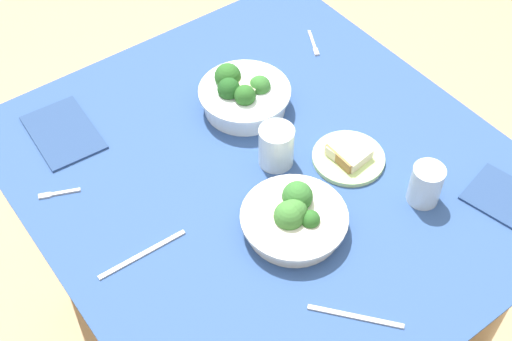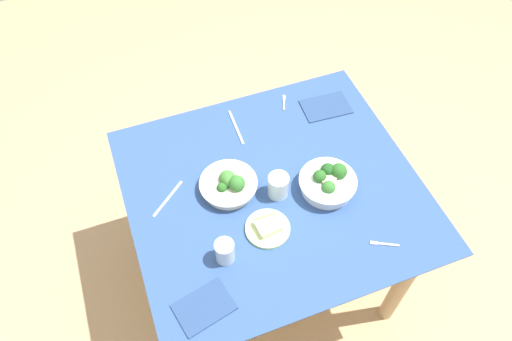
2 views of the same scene
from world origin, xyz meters
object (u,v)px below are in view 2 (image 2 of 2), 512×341
(napkin_folded_upper, at_px, (326,107))
(bread_side_plate, at_px, (268,228))
(broccoli_bowl_far, at_px, (328,182))
(fork_by_far_bowl, at_px, (383,244))
(broccoli_bowl_near, at_px, (229,184))
(napkin_folded_lower, at_px, (204,307))
(water_glass_center, at_px, (278,186))
(table_knife_right, at_px, (236,127))
(water_glass_side, at_px, (225,251))
(table_knife_left, at_px, (168,199))
(fork_by_near_bowl, at_px, (284,102))

(napkin_folded_upper, bearing_deg, bread_side_plate, 46.10)
(broccoli_bowl_far, bearing_deg, fork_by_far_bowl, 105.98)
(broccoli_bowl_near, relative_size, napkin_folded_lower, 1.21)
(water_glass_center, relative_size, table_knife_right, 0.50)
(bread_side_plate, bearing_deg, napkin_folded_upper, -133.90)
(napkin_folded_upper, relative_size, napkin_folded_lower, 1.11)
(broccoli_bowl_far, height_order, bread_side_plate, broccoli_bowl_far)
(broccoli_bowl_near, relative_size, water_glass_side, 2.36)
(broccoli_bowl_far, distance_m, fork_by_far_bowl, 0.32)
(water_glass_center, xyz_separation_m, napkin_folded_lower, (0.41, 0.34, -0.05))
(water_glass_side, height_order, napkin_folded_lower, water_glass_side)
(broccoli_bowl_far, height_order, broccoli_bowl_near, broccoli_bowl_far)
(table_knife_right, bearing_deg, bread_side_plate, 175.36)
(table_knife_left, bearing_deg, broccoli_bowl_near, -49.17)
(water_glass_center, relative_size, fork_by_near_bowl, 1.15)
(table_knife_right, bearing_deg, napkin_folded_upper, -92.06)
(broccoli_bowl_far, relative_size, broccoli_bowl_near, 0.99)
(broccoli_bowl_far, distance_m, water_glass_side, 0.50)
(bread_side_plate, bearing_deg, broccoli_bowl_near, -71.33)
(table_knife_right, bearing_deg, water_glass_side, 158.82)
(table_knife_right, distance_m, napkin_folded_upper, 0.42)
(broccoli_bowl_far, height_order, fork_by_near_bowl, broccoli_bowl_far)
(broccoli_bowl_near, relative_size, table_knife_left, 1.22)
(bread_side_plate, bearing_deg, napkin_folded_lower, 33.49)
(table_knife_left, distance_m, napkin_folded_lower, 0.47)
(water_glass_center, distance_m, fork_by_near_bowl, 0.51)
(broccoli_bowl_far, relative_size, napkin_folded_upper, 1.07)
(water_glass_side, bearing_deg, bread_side_plate, -163.28)
(bread_side_plate, relative_size, fork_by_near_bowl, 1.91)
(fork_by_far_bowl, xyz_separation_m, napkin_folded_lower, (0.69, -0.00, 0.00))
(water_glass_center, distance_m, table_knife_left, 0.44)
(water_glass_side, height_order, fork_by_near_bowl, water_glass_side)
(water_glass_center, height_order, water_glass_side, water_glass_center)
(water_glass_side, height_order, fork_by_far_bowl, water_glass_side)
(broccoli_bowl_near, bearing_deg, table_knife_left, -9.15)
(napkin_folded_upper, bearing_deg, table_knife_right, -3.53)
(water_glass_center, xyz_separation_m, fork_by_near_bowl, (-0.21, -0.46, -0.05))
(water_glass_center, bearing_deg, fork_by_far_bowl, 128.82)
(broccoli_bowl_near, relative_size, table_knife_right, 1.13)
(table_knife_right, bearing_deg, broccoli_bowl_near, 157.63)
(broccoli_bowl_far, height_order, napkin_folded_lower, broccoli_bowl_far)
(bread_side_plate, height_order, water_glass_center, water_glass_center)
(water_glass_side, distance_m, fork_by_near_bowl, 0.82)
(table_knife_right, xyz_separation_m, napkin_folded_upper, (-0.42, 0.03, 0.00))
(bread_side_plate, relative_size, napkin_folded_upper, 0.80)
(bread_side_plate, distance_m, fork_by_far_bowl, 0.43)
(broccoli_bowl_far, bearing_deg, bread_side_plate, 17.59)
(water_glass_center, distance_m, table_knife_right, 0.39)
(broccoli_bowl_near, xyz_separation_m, fork_by_far_bowl, (-0.45, 0.43, -0.03))
(bread_side_plate, xyz_separation_m, water_glass_center, (-0.10, -0.14, 0.04))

